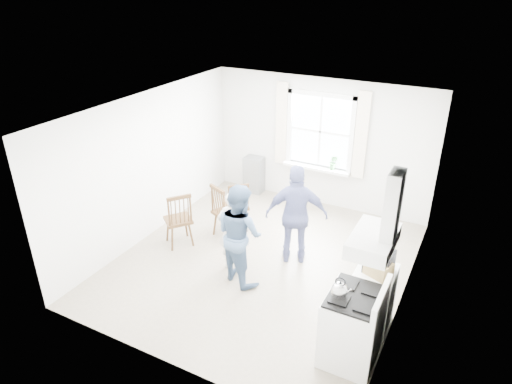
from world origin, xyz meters
name	(u,v)px	position (x,y,z in m)	size (l,w,h in m)	color
room_shell	(263,192)	(0.00, 0.00, 1.30)	(4.62, 5.12, 2.64)	gray
window_assembly	(320,136)	(0.00, 2.45, 1.46)	(1.88, 0.24, 1.70)	white
range_hood	(380,229)	(2.07, -1.35, 1.90)	(0.45, 0.76, 0.94)	white
shelf_unit	(254,175)	(-1.40, 2.33, 0.40)	(0.40, 0.30, 0.80)	gray
gas_stove	(353,326)	(1.91, -1.35, 0.48)	(0.68, 0.76, 1.12)	white
kettle	(339,291)	(1.73, -1.47, 1.04)	(0.20, 0.20, 0.28)	silver
low_cabinet	(373,297)	(1.98, -0.65, 0.45)	(0.50, 0.55, 0.90)	white
stereo_stack	(379,261)	(2.00, -0.67, 1.05)	(0.37, 0.33, 0.30)	black
cardboard_box	(379,269)	(2.02, -0.76, 1.00)	(0.31, 0.22, 0.20)	tan
windsor_chair_a	(238,201)	(-0.89, 0.74, 0.59)	(0.56, 0.56, 0.96)	#402914
windsor_chair_b	(221,207)	(-1.00, 0.34, 0.64)	(0.58, 0.57, 1.04)	#402914
windsor_chair_c	(179,215)	(-1.49, -0.24, 0.63)	(0.60, 0.60, 1.03)	#402914
person_left	(234,231)	(-0.34, -0.36, 0.69)	(0.51, 0.51, 1.39)	silver
person_mid	(240,234)	(-0.11, -0.57, 0.81)	(0.79, 0.79, 1.62)	#455E81
person_right	(296,215)	(0.45, 0.30, 0.85)	(1.00, 1.00, 1.71)	navy
potted_plant	(333,163)	(0.35, 2.36, 1.00)	(0.17, 0.17, 0.31)	#327034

